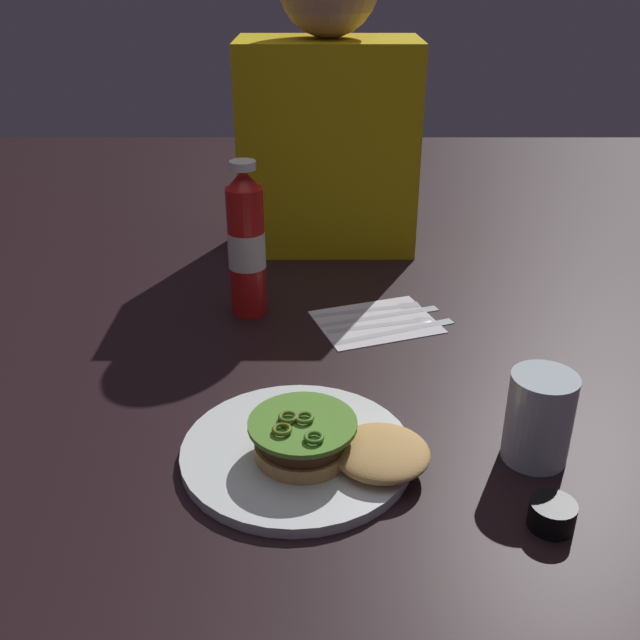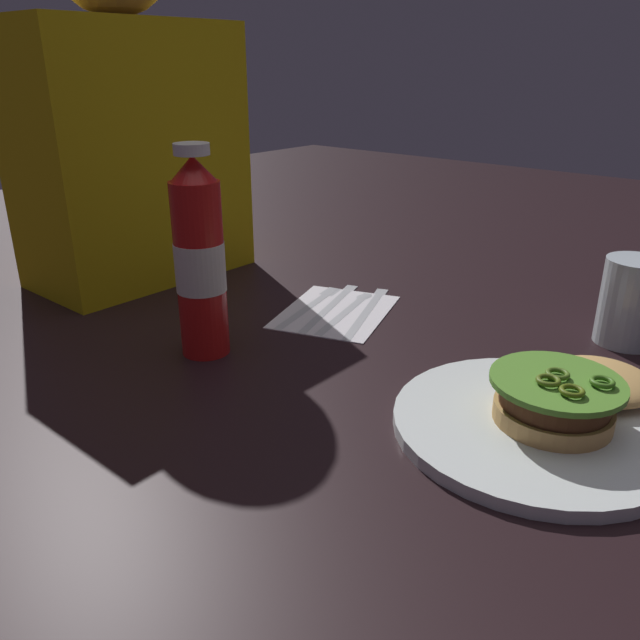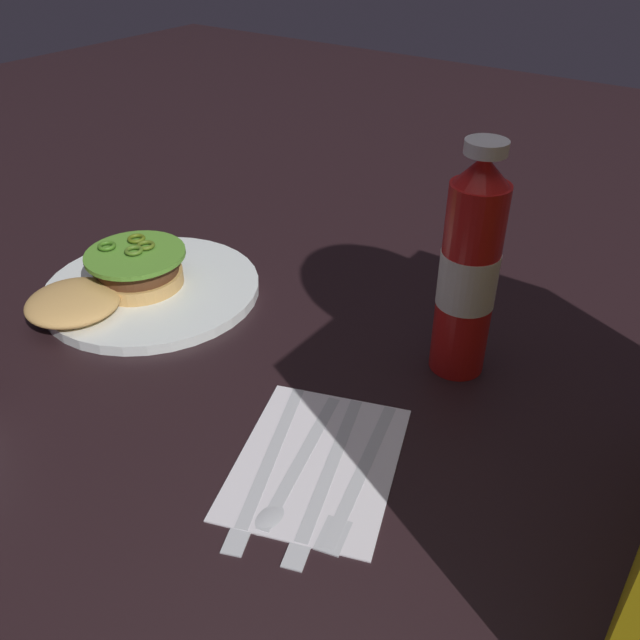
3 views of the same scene
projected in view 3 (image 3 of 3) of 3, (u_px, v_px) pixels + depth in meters
The scene contains 9 objects.
ground_plane at pixel (206, 362), 0.74m from camera, with size 3.00×3.00×0.00m, color black.
dinner_plate at pixel (153, 289), 0.86m from camera, with size 0.28×0.28×0.01m, color white.
burger_sandwich at pixel (115, 280), 0.82m from camera, with size 0.21×0.13×0.05m.
ketchup_bottle at pixel (469, 271), 0.67m from camera, with size 0.06×0.06×0.25m.
napkin at pixel (317, 461), 0.61m from camera, with size 0.19×0.14×0.00m, color white.
butter_knife at pixel (265, 469), 0.60m from camera, with size 0.20×0.09×0.00m.
spoon_utensil at pixel (290, 477), 0.59m from camera, with size 0.18×0.06×0.00m.
steak_knife at pixel (324, 482), 0.58m from camera, with size 0.20×0.08×0.00m.
fork_utensil at pixel (356, 482), 0.58m from camera, with size 0.18×0.06×0.00m.
Camera 3 is at (0.41, 0.45, 0.45)m, focal length 37.14 mm.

